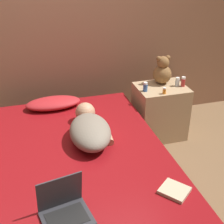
% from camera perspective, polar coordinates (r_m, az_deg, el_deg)
% --- Properties ---
extents(ground_plane, '(12.00, 12.00, 0.00)m').
position_cam_1_polar(ground_plane, '(2.76, -5.97, -14.85)').
color(ground_plane, brown).
extents(wall_back, '(8.00, 0.06, 2.60)m').
position_cam_1_polar(wall_back, '(3.35, -11.44, 17.70)').
color(wall_back, '#996B51').
rests_on(wall_back, ground_plane).
extents(bed, '(1.43, 2.01, 0.44)m').
position_cam_1_polar(bed, '(2.62, -6.21, -11.36)').
color(bed, '#2D2319').
rests_on(bed, ground_plane).
extents(nightstand, '(0.52, 0.42, 0.58)m').
position_cam_1_polar(nightstand, '(3.41, 8.73, 0.08)').
color(nightstand, tan).
rests_on(nightstand, ground_plane).
extents(pillow, '(0.54, 0.27, 0.10)m').
position_cam_1_polar(pillow, '(3.16, -10.69, 1.62)').
color(pillow, red).
rests_on(pillow, bed).
extents(person_lying, '(0.38, 0.72, 0.19)m').
position_cam_1_polar(person_lying, '(2.60, -4.09, -3.04)').
color(person_lying, gray).
rests_on(person_lying, bed).
extents(laptop, '(0.33, 0.29, 0.25)m').
position_cam_1_polar(laptop, '(1.96, -8.72, -17.01)').
color(laptop, '#333338').
rests_on(laptop, bed).
extents(teddy_bear, '(0.20, 0.20, 0.30)m').
position_cam_1_polar(teddy_bear, '(3.34, 9.19, 7.34)').
color(teddy_bear, brown).
rests_on(teddy_bear, nightstand).
extents(bottle_orange, '(0.03, 0.03, 0.07)m').
position_cam_1_polar(bottle_orange, '(3.12, 9.56, 3.85)').
color(bottle_orange, orange).
rests_on(bottle_orange, nightstand).
extents(bottle_clear, '(0.04, 0.04, 0.09)m').
position_cam_1_polar(bottle_clear, '(3.32, 11.86, 5.42)').
color(bottle_clear, silver).
rests_on(bottle_clear, nightstand).
extents(bottle_red, '(0.04, 0.04, 0.10)m').
position_cam_1_polar(bottle_red, '(3.33, 12.89, 5.43)').
color(bottle_red, '#B72D2D').
rests_on(bottle_red, nightstand).
extents(bottle_blue, '(0.04, 0.04, 0.09)m').
position_cam_1_polar(bottle_blue, '(3.15, 6.12, 4.59)').
color(bottle_blue, '#3866B2').
rests_on(bottle_blue, nightstand).
extents(book, '(0.24, 0.24, 0.02)m').
position_cam_1_polar(book, '(2.16, 11.35, -13.88)').
color(book, '#C6B793').
rests_on(book, bed).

